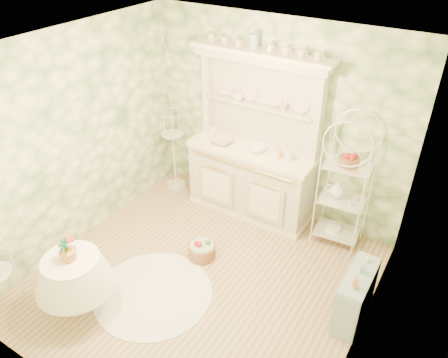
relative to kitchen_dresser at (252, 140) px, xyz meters
The scene contains 21 objects.
floor 1.91m from the kitchen_dresser, 82.50° to the right, with size 3.60×3.60×0.00m, color tan.
ceiling 2.18m from the kitchen_dresser, 82.50° to the right, with size 3.60×3.60×0.00m, color white.
wall_left 2.22m from the kitchen_dresser, 136.47° to the right, with size 3.60×3.60×0.00m, color #F4F5CD.
wall_right 2.52m from the kitchen_dresser, 37.23° to the right, with size 3.60×3.60×0.00m, color #F4F5CD.
wall_back 0.40m from the kitchen_dresser, 54.46° to the left, with size 3.60×3.60×0.00m, color #F4F5CD.
wall_front 3.33m from the kitchen_dresser, 86.55° to the right, with size 3.60×3.60×0.00m, color #F4F5CD.
kitchen_dresser is the anchor object (origin of this frame).
bakers_rack 1.33m from the kitchen_dresser, ahead, with size 0.53×0.38×1.71m, color white.
side_shelf 2.33m from the kitchen_dresser, 30.43° to the right, with size 0.27×0.74×0.63m, color #98AFC1.
round_table 2.77m from the kitchen_dresser, 105.10° to the right, with size 0.71×0.71×0.77m, color white.
birdcage_stand 1.35m from the kitchen_dresser, behind, with size 0.36×0.36×1.51m, color white.
floor_basket 1.58m from the kitchen_dresser, 90.98° to the right, with size 0.32×0.32×0.21m, color #8D5D3F.
lace_rug 2.30m from the kitchen_dresser, 94.20° to the right, with size 1.36×1.36×0.01m, color white.
bowl_floral 0.45m from the kitchen_dresser, 169.56° to the right, with size 0.30×0.30×0.07m, color white.
bowl_white 0.16m from the kitchen_dresser, 11.52° to the right, with size 0.24×0.24×0.08m, color white.
cup_left 0.58m from the kitchen_dresser, 153.12° to the left, with size 0.12×0.12×0.10m, color white.
cup_right 0.60m from the kitchen_dresser, 25.19° to the left, with size 0.10×0.10×0.09m, color white.
potted_geranium 2.70m from the kitchen_dresser, 104.72° to the right, with size 0.15×0.10×0.29m, color #3F7238.
bottle_amber 2.34m from the kitchen_dresser, 34.85° to the right, with size 0.06×0.06×0.16m, color tan.
bottle_blue 2.21m from the kitchen_dresser, 29.42° to the right, with size 0.05×0.05×0.11m, color #81A8C7.
bottle_glass 2.13m from the kitchen_dresser, 24.78° to the right, with size 0.06×0.06×0.08m, color silver.
Camera 1 is at (2.20, -3.03, 3.80)m, focal length 35.00 mm.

